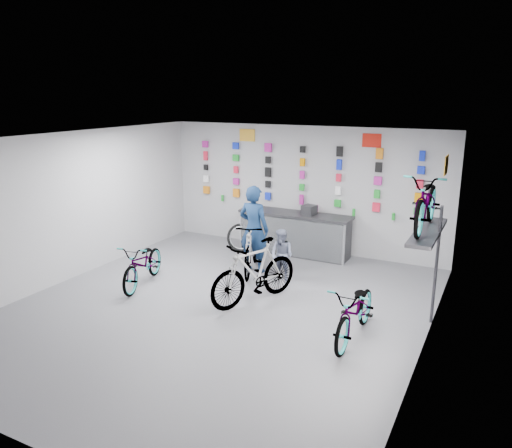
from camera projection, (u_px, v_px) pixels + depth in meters
The scene contains 21 objects.
floor at pixel (217, 309), 8.91m from camera, with size 8.00×8.00×0.00m, color #55555A.
ceiling at pixel (214, 139), 8.14m from camera, with size 8.00×8.00×0.00m, color white.
wall_back at pixel (303, 189), 11.97m from camera, with size 7.00×7.00×0.00m, color #ADADAF.
wall_front at pixel (11, 320), 5.08m from camera, with size 7.00×7.00×0.00m, color #ADADAF.
wall_left at pixel (68, 207), 10.06m from camera, with size 8.00×8.00×0.00m, color #ADADAF.
wall_right at pixel (429, 258), 6.99m from camera, with size 8.00×8.00×0.00m, color #ADADAF.
counter at pixel (295, 234), 11.84m from camera, with size 2.70×0.66×1.00m.
merch_wall at pixel (305, 177), 11.80m from camera, with size 5.57×0.08×1.57m.
wall_bracket at pixel (429, 237), 8.11m from camera, with size 0.39×1.90×2.00m.
sign_left at pixel (247, 135), 12.30m from camera, with size 0.42×0.02×0.30m, color gold.
sign_right at pixel (372, 140), 10.94m from camera, with size 0.42×0.02×0.30m, color red.
sign_side at pixel (446, 165), 7.74m from camera, with size 0.02×0.40×0.30m, color gold.
bike_left at pixel (143, 263), 9.91m from camera, with size 0.60×1.72×0.90m, color gray.
bike_center at pixel (254, 272), 9.06m from camera, with size 0.55×1.96×1.17m, color gray.
bike_right at pixel (356, 311), 7.71m from camera, with size 0.62×1.78×0.93m, color gray.
bike_service at pixel (252, 246), 10.61m from camera, with size 0.54×1.91×1.15m, color gray.
bike_wall at pixel (427, 201), 7.99m from camera, with size 0.63×1.80×0.95m, color gray.
clerk at pixel (254, 229), 10.57m from camera, with size 0.68×0.45×1.88m, color #102648.
customer at pixel (282, 255), 10.15m from camera, with size 0.52×0.41×1.07m, color slate.
spare_wheel at pixel (241, 238), 12.11m from camera, with size 0.76×0.53×0.68m.
register at pixel (309, 210), 11.53m from camera, with size 0.28×0.30×0.22m, color black.
Camera 1 is at (4.35, -7.02, 3.75)m, focal length 35.00 mm.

